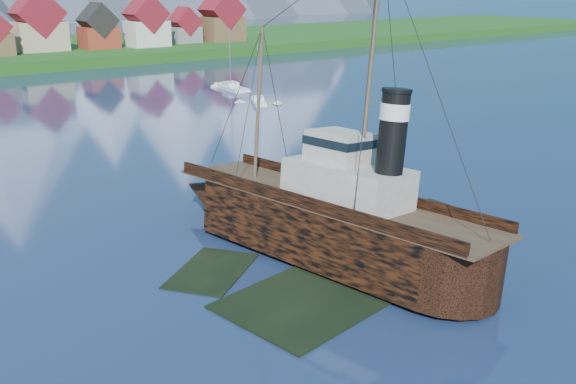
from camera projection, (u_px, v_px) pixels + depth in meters
ground at (349, 267)px, 50.85m from camera, size 1400.00×1400.00×0.00m
shoal at (347, 257)px, 53.61m from camera, size 31.71×21.24×1.14m
tugboat_wreck at (313, 214)px, 52.98m from camera, size 7.61×32.79×25.98m
sailboat_d at (259, 102)px, 119.32m from camera, size 5.67×8.19×11.18m
sailboat_e at (231, 88)px, 135.14m from camera, size 4.34×11.54×13.06m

